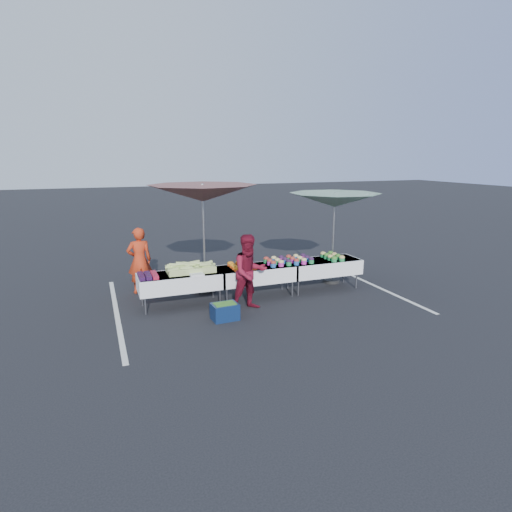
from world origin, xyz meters
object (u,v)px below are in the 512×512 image
object	(u,v)px
vendor	(139,260)
customer	(250,273)
umbrella_left	(203,194)
storage_bin	(225,311)
table_left	(181,281)
table_center	(256,273)
umbrella_right	(335,201)
table_right	(323,266)

from	to	relation	value
vendor	customer	size ratio (longest dim) A/B	0.97
vendor	umbrella_left	bearing A→B (deg)	156.79
customer	storage_bin	world-z (taller)	customer
table_left	vendor	world-z (taller)	vendor
customer	table_center	bearing A→B (deg)	53.98
customer	table_left	bearing A→B (deg)	145.32
vendor	storage_bin	xyz separation A→B (m)	(1.41, -2.47, -0.63)
umbrella_right	storage_bin	distance (m)	4.27
vendor	umbrella_left	size ratio (longest dim) A/B	0.52
table_center	storage_bin	distance (m)	1.66
table_right	storage_bin	world-z (taller)	table_right
table_left	table_right	bearing A→B (deg)	0.00
table_center	umbrella_right	world-z (taller)	umbrella_right
table_left	vendor	xyz separation A→B (m)	(-0.74, 1.32, 0.23)
table_right	umbrella_right	size ratio (longest dim) A/B	0.64
table_left	umbrella_left	distance (m)	2.14
table_center	storage_bin	world-z (taller)	table_center
umbrella_left	storage_bin	bearing A→B (deg)	-92.44
umbrella_left	customer	bearing A→B (deg)	-68.61
table_center	umbrella_left	bearing A→B (deg)	142.50
umbrella_left	table_right	bearing A→B (deg)	-15.72
table_right	storage_bin	bearing A→B (deg)	-158.52
vendor	customer	bearing A→B (deg)	131.46
table_right	umbrella_left	xyz separation A→B (m)	(-2.84, 0.80, 1.83)
vendor	customer	world-z (taller)	customer
customer	umbrella_left	bearing A→B (deg)	105.51
table_left	table_center	distance (m)	1.80
table_right	customer	bearing A→B (deg)	-161.45
table_center	umbrella_left	xyz separation A→B (m)	(-1.04, 0.80, 1.83)
vendor	customer	distance (m)	2.95
customer	umbrella_right	size ratio (longest dim) A/B	0.57
table_right	table_left	bearing A→B (deg)	180.00
table_left	umbrella_right	xyz separation A→B (m)	(4.11, 0.40, 1.59)
table_center	umbrella_right	bearing A→B (deg)	9.81
table_center	table_right	distance (m)	1.80
table_center	vendor	bearing A→B (deg)	152.45
table_right	storage_bin	size ratio (longest dim) A/B	3.35
customer	umbrella_left	world-z (taller)	umbrella_left
vendor	umbrella_left	xyz separation A→B (m)	(1.49, -0.52, 1.60)
table_left	table_center	world-z (taller)	same
vendor	umbrella_right	distance (m)	5.12
table_left	storage_bin	bearing A→B (deg)	-59.65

